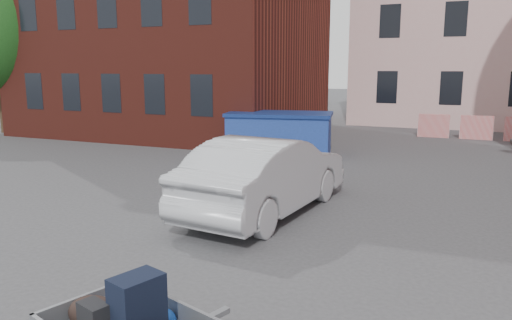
% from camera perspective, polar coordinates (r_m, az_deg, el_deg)
% --- Properties ---
extents(ground, '(120.00, 120.00, 0.00)m').
position_cam_1_polar(ground, '(9.15, -2.97, -8.68)').
color(ground, '#38383A').
rests_on(ground, ground).
extents(far_building, '(6.00, 6.00, 8.00)m').
position_cam_1_polar(far_building, '(38.12, -16.00, 11.72)').
color(far_building, maroon).
rests_on(far_building, ground).
extents(barriers, '(4.70, 0.18, 1.00)m').
position_cam_1_polar(barriers, '(22.90, 23.88, 3.41)').
color(barriers, red).
rests_on(barriers, ground).
extents(dumpster, '(3.83, 2.49, 1.48)m').
position_cam_1_polar(dumpster, '(17.16, 2.70, 3.01)').
color(dumpster, '#203D9A').
rests_on(dumpster, ground).
extents(silver_car, '(2.21, 5.03, 1.61)m').
position_cam_1_polar(silver_car, '(10.40, 1.19, -1.70)').
color(silver_car, '#B2B5BA').
rests_on(silver_car, ground).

